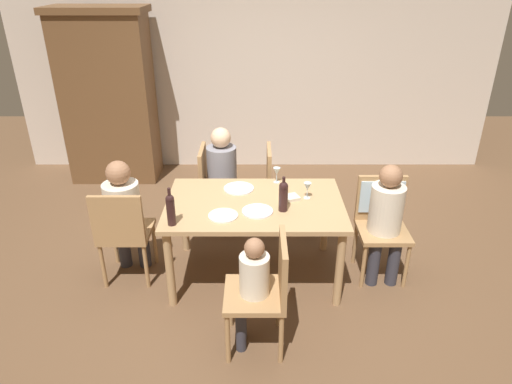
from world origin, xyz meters
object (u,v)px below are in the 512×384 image
person_woman_host (226,172)px  person_child_small (252,284)px  wine_bottle_tall_green (172,208)px  wine_glass_centre (309,187)px  chair_right_end (383,212)px  dinner_plate_host (224,216)px  chair_far_left (215,183)px  chair_left_end (124,230)px  dinner_plate_guest_left (259,211)px  chair_near (268,287)px  armoire_cabinet (110,97)px  wine_glass_near_left (278,172)px  person_man_guest (388,216)px  dining_table (256,212)px  chair_far_right (281,183)px  dinner_plate_guest_right (240,188)px  wine_bottle_dark_red (285,195)px  handbag (319,218)px

person_woman_host → person_child_small: size_ratio=1.22×
wine_bottle_tall_green → wine_glass_centre: wine_bottle_tall_green is taller
chair_right_end → dinner_plate_host: size_ratio=3.77×
chair_far_left → wine_bottle_tall_green: 1.32m
chair_left_end → dinner_plate_guest_left: size_ratio=3.54×
chair_far_left → chair_near: 1.82m
chair_right_end → dinner_plate_host: (-1.41, -0.37, 0.17)m
armoire_cabinet → wine_glass_near_left: 2.78m
chair_left_end → person_man_guest: size_ratio=0.83×
dining_table → dinner_plate_host: (-0.26, -0.25, 0.10)m
chair_far_right → dinner_plate_guest_right: (-0.41, -0.61, 0.23)m
wine_bottle_tall_green → dinner_plate_guest_left: size_ratio=1.23×
chair_far_left → dinner_plate_guest_right: (0.29, -0.61, 0.23)m
person_woman_host → dinner_plate_guest_right: (0.17, -0.61, 0.11)m
dinner_plate_host → person_woman_host: bearing=93.2°
dining_table → dinner_plate_guest_right: (-0.15, 0.26, 0.10)m
chair_near → wine_glass_near_left: bearing=-5.3°
wine_glass_near_left → dinner_plate_guest_right: wine_glass_near_left is taller
dinner_plate_host → dinner_plate_guest_right: (0.11, 0.51, 0.00)m
chair_far_left → dinner_plate_guest_right: 0.71m
person_woman_host → dinner_plate_host: size_ratio=4.68×
dining_table → chair_left_end: chair_left_end is taller
chair_left_end → dinner_plate_guest_left: 1.20m
wine_bottle_dark_red → wine_glass_centre: size_ratio=2.05×
chair_far_right → person_woman_host: bearing=-90.0°
wine_bottle_dark_red → dinner_plate_guest_right: wine_bottle_dark_red is taller
dinner_plate_guest_left → handbag: size_ratio=0.93×
dinner_plate_guest_left → handbag: dinner_plate_guest_left is taller
chair_far_left → wine_glass_centre: chair_far_left is taller
chair_right_end → dinner_plate_guest_right: size_ratio=3.33×
dinner_plate_host → dinner_plate_guest_left: 0.29m
person_man_guest → person_child_small: (-1.17, -0.85, -0.08)m
chair_left_end → person_woman_host: (0.83, 0.96, 0.13)m
person_woman_host → handbag: person_woman_host is taller
chair_right_end → wine_glass_near_left: size_ratio=6.17×
armoire_cabinet → wine_glass_centre: size_ratio=14.63×
armoire_cabinet → wine_glass_centre: (2.33, -2.16, -0.23)m
armoire_cabinet → wine_bottle_dark_red: 3.19m
dining_table → person_man_guest: size_ratio=1.39×
person_child_small → dinner_plate_guest_left: 0.73m
chair_near → wine_glass_near_left: (0.12, 1.28, 0.33)m
chair_right_end → dinner_plate_guest_left: size_ratio=3.54×
dining_table → wine_glass_near_left: wine_glass_near_left is taller
dinner_plate_guest_right → armoire_cabinet: bearing=131.0°
person_woman_host → person_child_small: person_woman_host is taller
armoire_cabinet → wine_bottle_dark_red: bearing=-48.6°
wine_glass_near_left → chair_right_end: bearing=-16.9°
wine_glass_centre → dinner_plate_guest_left: 0.52m
chair_far_left → wine_glass_centre: 1.24m
person_woman_host → person_child_small: (0.30, -1.75, -0.10)m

